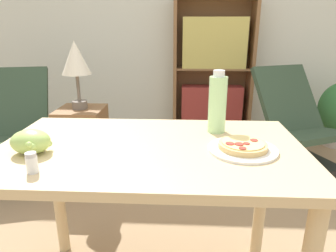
# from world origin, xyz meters

# --- Properties ---
(wall_back) EXTENTS (8.00, 0.05, 2.60)m
(wall_back) POSITION_xyz_m (0.00, 2.62, 1.30)
(wall_back) COLOR silver
(wall_back) RESTS_ON ground_plane
(dining_table) EXTENTS (1.20, 0.71, 0.77)m
(dining_table) POSITION_xyz_m (-0.05, 0.09, 0.65)
(dining_table) COLOR #D1B27F
(dining_table) RESTS_ON ground_plane
(pizza_on_plate) EXTENTS (0.26, 0.26, 0.04)m
(pizza_on_plate) POSITION_xyz_m (0.30, 0.06, 0.78)
(pizza_on_plate) COLOR white
(pizza_on_plate) RESTS_ON dining_table
(grape_bunch) EXTENTS (0.14, 0.12, 0.09)m
(grape_bunch) POSITION_xyz_m (-0.48, -0.00, 0.81)
(grape_bunch) COLOR #A8CC66
(grape_bunch) RESTS_ON dining_table
(drink_bottle) EXTENTS (0.08, 0.08, 0.27)m
(drink_bottle) POSITION_xyz_m (0.23, 0.28, 0.90)
(drink_bottle) COLOR #B7EAA3
(drink_bottle) RESTS_ON dining_table
(salt_shaker) EXTENTS (0.04, 0.04, 0.07)m
(salt_shaker) POSITION_xyz_m (-0.40, -0.15, 0.80)
(salt_shaker) COLOR white
(salt_shaker) RESTS_ON dining_table
(lounge_chair_near) EXTENTS (0.71, 0.88, 0.88)m
(lounge_chair_near) POSITION_xyz_m (-1.33, 1.26, 0.29)
(lounge_chair_near) COLOR black
(lounge_chair_near) RESTS_ON ground_plane
(lounge_chair_far) EXTENTS (0.77, 0.91, 0.88)m
(lounge_chair_far) POSITION_xyz_m (1.07, 1.52, 0.29)
(lounge_chair_far) COLOR black
(lounge_chair_far) RESTS_ON ground_plane
(bookshelf) EXTENTS (0.89, 0.29, 1.54)m
(bookshelf) POSITION_xyz_m (0.41, 2.45, 0.70)
(bookshelf) COLOR brown
(bookshelf) RESTS_ON ground_plane
(side_table) EXTENTS (0.34, 0.34, 0.63)m
(side_table) POSITION_xyz_m (-0.70, 1.15, 0.31)
(side_table) COLOR brown
(side_table) RESTS_ON ground_plane
(table_lamp) EXTENTS (0.21, 0.21, 0.50)m
(table_lamp) POSITION_xyz_m (-0.70, 1.15, 0.98)
(table_lamp) COLOR #665B51
(table_lamp) RESTS_ON side_table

